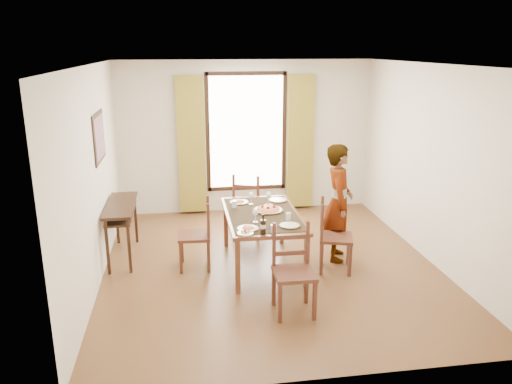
{
  "coord_description": "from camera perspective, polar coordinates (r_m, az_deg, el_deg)",
  "views": [
    {
      "loc": [
        -1.16,
        -6.25,
        2.92
      ],
      "look_at": [
        -0.17,
        0.22,
        1.0
      ],
      "focal_mm": 35.0,
      "sensor_mm": 36.0,
      "label": 1
    }
  ],
  "objects": [
    {
      "name": "wine_glass_b",
      "position": [
        7.08,
        1.45,
        -0.67
      ],
      "size": [
        0.08,
        0.08,
        0.18
      ],
      "primitive_type": null,
      "color": "white",
      "rests_on": "dining_table"
    },
    {
      "name": "plate_ne",
      "position": [
        7.26,
        2.54,
        -0.8
      ],
      "size": [
        0.27,
        0.27,
        0.05
      ],
      "primitive_type": null,
      "color": "silver",
      "rests_on": "dining_table"
    },
    {
      "name": "tumbler_a",
      "position": [
        6.45,
        3.72,
        -2.81
      ],
      "size": [
        0.07,
        0.07,
        0.1
      ],
      "primitive_type": "cylinder",
      "color": "silver",
      "rests_on": "dining_table"
    },
    {
      "name": "wine_glass_c",
      "position": [
        7.07,
        -0.57,
        -0.71
      ],
      "size": [
        0.08,
        0.08,
        0.18
      ],
      "primitive_type": null,
      "color": "white",
      "rests_on": "dining_table"
    },
    {
      "name": "chair_west",
      "position": [
        6.81,
        -6.76,
        -5.06
      ],
      "size": [
        0.45,
        0.45,
        0.97
      ],
      "rotation": [
        0.0,
        0.0,
        -1.62
      ],
      "color": "#50281A",
      "rests_on": "ground"
    },
    {
      "name": "wine_bottle",
      "position": [
        5.95,
        0.82,
        -3.71
      ],
      "size": [
        0.07,
        0.07,
        0.25
      ],
      "primitive_type": null,
      "color": "black",
      "rests_on": "dining_table"
    },
    {
      "name": "chair_east",
      "position": [
        6.77,
        8.82,
        -5.22
      ],
      "size": [
        0.53,
        0.53,
        0.98
      ],
      "rotation": [
        0.0,
        0.0,
        1.29
      ],
      "color": "#50281A",
      "rests_on": "ground"
    },
    {
      "name": "plate_nw",
      "position": [
        7.16,
        -1.93,
        -1.04
      ],
      "size": [
        0.27,
        0.27,
        0.05
      ],
      "primitive_type": null,
      "color": "silver",
      "rests_on": "dining_table"
    },
    {
      "name": "man",
      "position": [
        7.03,
        9.4,
        -1.21
      ],
      "size": [
        0.79,
        0.69,
        1.65
      ],
      "primitive_type": "imported",
      "rotation": [
        0.0,
        0.0,
        1.32
      ],
      "color": "#9A9EA3",
      "rests_on": "ground"
    },
    {
      "name": "caprese_plate",
      "position": [
        6.0,
        -1.23,
        -4.6
      ],
      "size": [
        0.2,
        0.2,
        0.04
      ],
      "primitive_type": null,
      "color": "silver",
      "rests_on": "dining_table"
    },
    {
      "name": "chair_south",
      "position": [
        5.68,
        4.29,
        -9.19
      ],
      "size": [
        0.46,
        0.46,
        1.02
      ],
      "rotation": [
        0.0,
        0.0,
        -0.01
      ],
      "color": "#50281A",
      "rests_on": "ground"
    },
    {
      "name": "plate_sw",
      "position": [
        6.13,
        -0.93,
        -4.06
      ],
      "size": [
        0.27,
        0.27,
        0.05
      ],
      "primitive_type": null,
      "color": "silver",
      "rests_on": "dining_table"
    },
    {
      "name": "pasta_platter",
      "position": [
        6.79,
        1.42,
        -1.8
      ],
      "size": [
        0.4,
        0.4,
        0.1
      ],
      "primitive_type": null,
      "color": "red",
      "rests_on": "dining_table"
    },
    {
      "name": "tumbler_c",
      "position": [
        6.03,
        2.03,
        -4.21
      ],
      "size": [
        0.07,
        0.07,
        0.1
      ],
      "primitive_type": "cylinder",
      "color": "silver",
      "rests_on": "dining_table"
    },
    {
      "name": "ground",
      "position": [
        7.0,
        1.64,
        -8.33
      ],
      "size": [
        5.0,
        5.0,
        0.0
      ],
      "primitive_type": "plane",
      "color": "#4E3518",
      "rests_on": "ground"
    },
    {
      "name": "wine_glass_a",
      "position": [
        6.35,
        -0.07,
        -2.7
      ],
      "size": [
        0.08,
        0.08,
        0.18
      ],
      "primitive_type": null,
      "color": "white",
      "rests_on": "dining_table"
    },
    {
      "name": "tumbler_b",
      "position": [
        6.94,
        -2.51,
        -1.4
      ],
      "size": [
        0.07,
        0.07,
        0.1
      ],
      "primitive_type": "cylinder",
      "color": "silver",
      "rests_on": "dining_table"
    },
    {
      "name": "dining_table",
      "position": [
        6.74,
        0.73,
        -3.0
      ],
      "size": [
        0.98,
        1.65,
        0.76
      ],
      "color": "brown",
      "rests_on": "ground"
    },
    {
      "name": "chair_north",
      "position": [
        7.92,
        -0.86,
        -1.63
      ],
      "size": [
        0.59,
        0.59,
        1.02
      ],
      "rotation": [
        0.0,
        0.0,
        2.75
      ],
      "color": "#50281A",
      "rests_on": "ground"
    },
    {
      "name": "room_shell",
      "position": [
        6.63,
        1.51,
        4.34
      ],
      "size": [
        4.6,
        5.1,
        2.74
      ],
      "color": "beige",
      "rests_on": "ground"
    },
    {
      "name": "console_table",
      "position": [
        7.26,
        -15.17,
        -2.18
      ],
      "size": [
        0.38,
        1.2,
        0.8
      ],
      "color": "black",
      "rests_on": "ground"
    },
    {
      "name": "plate_se",
      "position": [
        6.25,
        3.89,
        -3.7
      ],
      "size": [
        0.27,
        0.27,
        0.05
      ],
      "primitive_type": null,
      "color": "silver",
      "rests_on": "dining_table"
    }
  ]
}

